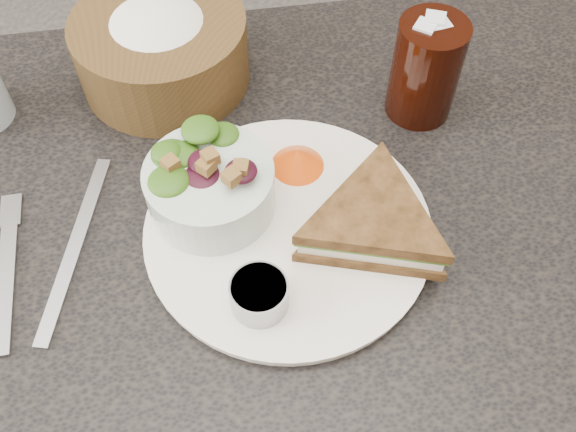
% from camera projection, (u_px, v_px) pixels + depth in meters
% --- Properties ---
extents(dining_table, '(1.00, 0.70, 0.75)m').
position_uv_depth(dining_table, '(244.00, 377.00, 0.94)').
color(dining_table, black).
rests_on(dining_table, floor).
extents(dinner_plate, '(0.28, 0.28, 0.01)m').
position_uv_depth(dinner_plate, '(288.00, 230.00, 0.63)').
color(dinner_plate, white).
rests_on(dinner_plate, dining_table).
extents(sandwich, '(0.21, 0.21, 0.04)m').
position_uv_depth(sandwich, '(373.00, 223.00, 0.61)').
color(sandwich, brown).
rests_on(sandwich, dinner_plate).
extents(salad_bowl, '(0.15, 0.15, 0.07)m').
position_uv_depth(salad_bowl, '(209.00, 182.00, 0.61)').
color(salad_bowl, silver).
rests_on(salad_bowl, dinner_plate).
extents(dressing_ramekin, '(0.07, 0.07, 0.03)m').
position_uv_depth(dressing_ramekin, '(259.00, 295.00, 0.57)').
color(dressing_ramekin, gray).
rests_on(dressing_ramekin, dinner_plate).
extents(orange_wedge, '(0.08, 0.08, 0.03)m').
position_uv_depth(orange_wedge, '(298.00, 158.00, 0.66)').
color(orange_wedge, '#EF4D0B').
rests_on(orange_wedge, dinner_plate).
extents(fork, '(0.02, 0.16, 0.00)m').
position_uv_depth(fork, '(6.00, 278.00, 0.61)').
color(fork, '#9B9C9E').
rests_on(fork, dining_table).
extents(knife, '(0.07, 0.21, 0.00)m').
position_uv_depth(knife, '(76.00, 245.00, 0.63)').
color(knife, '#B0B3B8').
rests_on(knife, dining_table).
extents(bread_basket, '(0.23, 0.23, 0.11)m').
position_uv_depth(bread_basket, '(160.00, 40.00, 0.72)').
color(bread_basket, brown).
rests_on(bread_basket, dining_table).
extents(cola_glass, '(0.09, 0.09, 0.13)m').
position_uv_depth(cola_glass, '(427.00, 65.00, 0.68)').
color(cola_glass, black).
rests_on(cola_glass, dining_table).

